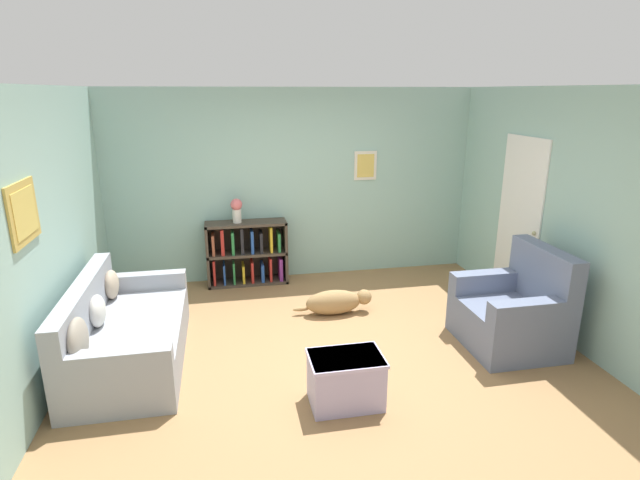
{
  "coord_description": "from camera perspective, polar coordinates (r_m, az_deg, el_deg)",
  "views": [
    {
      "loc": [
        -0.97,
        -4.5,
        2.55
      ],
      "look_at": [
        0.0,
        0.4,
        1.05
      ],
      "focal_mm": 28.0,
      "sensor_mm": 36.0,
      "label": 1
    }
  ],
  "objects": [
    {
      "name": "bookshelf",
      "position": [
        6.87,
        -8.31,
        -1.5
      ],
      "size": [
        1.08,
        0.34,
        0.87
      ],
      "color": "#42382D",
      "rests_on": "ground_plane"
    },
    {
      "name": "coffee_table",
      "position": [
        4.34,
        2.96,
        -15.54
      ],
      "size": [
        0.62,
        0.43,
        0.44
      ],
      "color": "#ADA3CC",
      "rests_on": "ground_plane"
    },
    {
      "name": "dog",
      "position": [
        5.96,
        1.87,
        -7.07
      ],
      "size": [
        0.95,
        0.27,
        0.29
      ],
      "color": "#9E7A4C",
      "rests_on": "ground_plane"
    },
    {
      "name": "wall_back",
      "position": [
        6.94,
        -2.97,
        6.3
      ],
      "size": [
        5.6,
        0.13,
        2.6
      ],
      "color": "#93BCB2",
      "rests_on": "ground_plane"
    },
    {
      "name": "wall_right",
      "position": [
        5.87,
        26.05,
        2.61
      ],
      "size": [
        0.16,
        5.0,
        2.6
      ],
      "color": "#93BCB2",
      "rests_on": "ground_plane"
    },
    {
      "name": "wall_left",
      "position": [
        4.93,
        -29.43,
        -0.17
      ],
      "size": [
        0.13,
        5.0,
        2.6
      ],
      "color": "#93BCB2",
      "rests_on": "ground_plane"
    },
    {
      "name": "ground_plane",
      "position": [
        5.27,
        0.87,
        -12.26
      ],
      "size": [
        14.0,
        14.0,
        0.0
      ],
      "primitive_type": "plane",
      "color": "#997047"
    },
    {
      "name": "couch",
      "position": [
        5.25,
        -21.51,
        -10.0
      ],
      "size": [
        0.95,
        1.94,
        0.83
      ],
      "color": "#9399A3",
      "rests_on": "ground_plane"
    },
    {
      "name": "recliner_chair",
      "position": [
        5.56,
        21.32,
        -7.7
      ],
      "size": [
        0.89,
        0.98,
        1.04
      ],
      "color": "slate",
      "rests_on": "ground_plane"
    },
    {
      "name": "vase",
      "position": [
        6.69,
        -9.51,
        3.5
      ],
      "size": [
        0.15,
        0.15,
        0.32
      ],
      "color": "silver",
      "rests_on": "bookshelf"
    }
  ]
}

